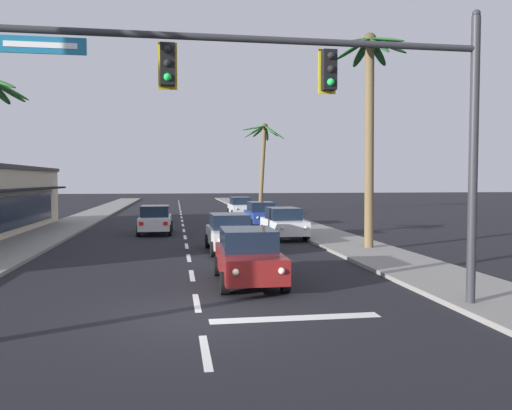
{
  "coord_description": "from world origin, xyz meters",
  "views": [
    {
      "loc": [
        -0.54,
        -11.97,
        3.2
      ],
      "look_at": [
        2.64,
        8.0,
        2.2
      ],
      "focal_mm": 35.85,
      "sensor_mm": 36.0,
      "label": 1
    }
  ],
  "objects_px": {
    "sedan_third_in_queue": "(230,232)",
    "sedan_oncoming_far": "(155,219)",
    "palm_right_second": "(369,107)",
    "palm_right_farthest": "(263,149)",
    "traffic_signal_mast": "(337,97)",
    "sedan_parked_far_kerb": "(284,223)",
    "sedan_parked_mid_kerb": "(240,206)",
    "sedan_lead_at_stop_bar": "(248,256)",
    "sedan_parked_nearest_kerb": "(261,214)"
  },
  "relations": [
    {
      "from": "sedan_parked_nearest_kerb",
      "to": "sedan_oncoming_far",
      "type": "bearing_deg",
      "value": -151.41
    },
    {
      "from": "palm_right_farthest",
      "to": "traffic_signal_mast",
      "type": "bearing_deg",
      "value": -97.24
    },
    {
      "from": "palm_right_second",
      "to": "sedan_parked_nearest_kerb",
      "type": "bearing_deg",
      "value": 102.31
    },
    {
      "from": "traffic_signal_mast",
      "to": "sedan_third_in_queue",
      "type": "height_order",
      "value": "traffic_signal_mast"
    },
    {
      "from": "palm_right_second",
      "to": "palm_right_farthest",
      "type": "relative_size",
      "value": 1.12
    },
    {
      "from": "palm_right_farthest",
      "to": "sedan_parked_nearest_kerb",
      "type": "bearing_deg",
      "value": -100.54
    },
    {
      "from": "traffic_signal_mast",
      "to": "sedan_lead_at_stop_bar",
      "type": "distance_m",
      "value": 5.98
    },
    {
      "from": "sedan_parked_far_kerb",
      "to": "sedan_lead_at_stop_bar",
      "type": "bearing_deg",
      "value": -107.21
    },
    {
      "from": "sedan_lead_at_stop_bar",
      "to": "sedan_oncoming_far",
      "type": "distance_m",
      "value": 15.67
    },
    {
      "from": "traffic_signal_mast",
      "to": "sedan_third_in_queue",
      "type": "distance_m",
      "value": 11.83
    },
    {
      "from": "sedan_oncoming_far",
      "to": "sedan_parked_far_kerb",
      "type": "height_order",
      "value": "same"
    },
    {
      "from": "sedan_parked_far_kerb",
      "to": "palm_right_farthest",
      "type": "relative_size",
      "value": 0.52
    },
    {
      "from": "sedan_parked_nearest_kerb",
      "to": "sedan_parked_mid_kerb",
      "type": "height_order",
      "value": "same"
    },
    {
      "from": "traffic_signal_mast",
      "to": "palm_right_farthest",
      "type": "xyz_separation_m",
      "value": [
        4.72,
        37.12,
        1.05
      ]
    },
    {
      "from": "palm_right_second",
      "to": "sedan_oncoming_far",
      "type": "bearing_deg",
      "value": 137.79
    },
    {
      "from": "sedan_third_in_queue",
      "to": "sedan_parked_nearest_kerb",
      "type": "bearing_deg",
      "value": 73.99
    },
    {
      "from": "traffic_signal_mast",
      "to": "palm_right_second",
      "type": "xyz_separation_m",
      "value": [
        4.86,
        10.32,
        1.33
      ]
    },
    {
      "from": "sedan_lead_at_stop_bar",
      "to": "sedan_parked_far_kerb",
      "type": "xyz_separation_m",
      "value": [
        3.62,
        11.7,
        0.0
      ]
    },
    {
      "from": "sedan_parked_far_kerb",
      "to": "sedan_parked_mid_kerb",
      "type": "bearing_deg",
      "value": 90.49
    },
    {
      "from": "sedan_lead_at_stop_bar",
      "to": "sedan_parked_far_kerb",
      "type": "distance_m",
      "value": 12.25
    },
    {
      "from": "sedan_lead_at_stop_bar",
      "to": "sedan_third_in_queue",
      "type": "bearing_deg",
      "value": 88.66
    },
    {
      "from": "traffic_signal_mast",
      "to": "sedan_third_in_queue",
      "type": "relative_size",
      "value": 2.51
    },
    {
      "from": "sedan_oncoming_far",
      "to": "palm_right_second",
      "type": "bearing_deg",
      "value": -42.21
    },
    {
      "from": "sedan_oncoming_far",
      "to": "palm_right_farthest",
      "type": "height_order",
      "value": "palm_right_farthest"
    },
    {
      "from": "sedan_parked_mid_kerb",
      "to": "palm_right_second",
      "type": "height_order",
      "value": "palm_right_second"
    },
    {
      "from": "sedan_parked_nearest_kerb",
      "to": "sedan_lead_at_stop_bar",
      "type": "bearing_deg",
      "value": -100.75
    },
    {
      "from": "traffic_signal_mast",
      "to": "sedan_parked_nearest_kerb",
      "type": "relative_size",
      "value": 2.51
    },
    {
      "from": "traffic_signal_mast",
      "to": "palm_right_second",
      "type": "relative_size",
      "value": 1.15
    },
    {
      "from": "sedan_parked_mid_kerb",
      "to": "palm_right_second",
      "type": "xyz_separation_m",
      "value": [
        2.93,
        -22.79,
        5.6
      ]
    },
    {
      "from": "palm_right_farthest",
      "to": "palm_right_second",
      "type": "bearing_deg",
      "value": -89.69
    },
    {
      "from": "sedan_parked_mid_kerb",
      "to": "sedan_third_in_queue",
      "type": "bearing_deg",
      "value": -98.49
    },
    {
      "from": "palm_right_second",
      "to": "palm_right_farthest",
      "type": "bearing_deg",
      "value": 90.31
    },
    {
      "from": "sedan_third_in_queue",
      "to": "sedan_oncoming_far",
      "type": "bearing_deg",
      "value": 113.26
    },
    {
      "from": "sedan_third_in_queue",
      "to": "palm_right_farthest",
      "type": "bearing_deg",
      "value": 76.91
    },
    {
      "from": "sedan_oncoming_far",
      "to": "palm_right_second",
      "type": "xyz_separation_m",
      "value": [
        9.78,
        -8.87,
        5.6
      ]
    },
    {
      "from": "sedan_oncoming_far",
      "to": "palm_right_second",
      "type": "height_order",
      "value": "palm_right_second"
    },
    {
      "from": "sedan_lead_at_stop_bar",
      "to": "sedan_parked_mid_kerb",
      "type": "relative_size",
      "value": 1.0
    },
    {
      "from": "sedan_parked_mid_kerb",
      "to": "sedan_parked_far_kerb",
      "type": "distance_m",
      "value": 17.51
    },
    {
      "from": "sedan_parked_mid_kerb",
      "to": "sedan_oncoming_far",
      "type": "bearing_deg",
      "value": -116.24
    },
    {
      "from": "sedan_parked_nearest_kerb",
      "to": "palm_right_second",
      "type": "relative_size",
      "value": 0.46
    },
    {
      "from": "sedan_parked_nearest_kerb",
      "to": "palm_right_farthest",
      "type": "height_order",
      "value": "palm_right_farthest"
    },
    {
      "from": "traffic_signal_mast",
      "to": "sedan_oncoming_far",
      "type": "distance_m",
      "value": 20.27
    },
    {
      "from": "traffic_signal_mast",
      "to": "palm_right_farthest",
      "type": "height_order",
      "value": "palm_right_farthest"
    },
    {
      "from": "sedan_lead_at_stop_bar",
      "to": "sedan_parked_mid_kerb",
      "type": "xyz_separation_m",
      "value": [
        3.47,
        29.21,
        0.0
      ]
    },
    {
      "from": "sedan_parked_mid_kerb",
      "to": "sedan_parked_far_kerb",
      "type": "bearing_deg",
      "value": -89.51
    },
    {
      "from": "sedan_parked_nearest_kerb",
      "to": "sedan_parked_mid_kerb",
      "type": "bearing_deg",
      "value": 90.88
    },
    {
      "from": "sedan_third_in_queue",
      "to": "palm_right_second",
      "type": "height_order",
      "value": "palm_right_second"
    },
    {
      "from": "sedan_parked_nearest_kerb",
      "to": "palm_right_second",
      "type": "bearing_deg",
      "value": -77.69
    },
    {
      "from": "traffic_signal_mast",
      "to": "sedan_parked_nearest_kerb",
      "type": "xyz_separation_m",
      "value": [
        2.09,
        23.02,
        -4.28
      ]
    },
    {
      "from": "sedan_lead_at_stop_bar",
      "to": "palm_right_second",
      "type": "height_order",
      "value": "palm_right_second"
    }
  ]
}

